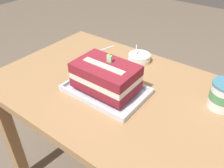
{
  "coord_description": "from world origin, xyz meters",
  "views": [
    {
      "loc": [
        0.48,
        -0.68,
        1.37
      ],
      "look_at": [
        -0.01,
        -0.03,
        0.79
      ],
      "focal_mm": 37.45,
      "sensor_mm": 36.0,
      "label": 1
    }
  ],
  "objects_px": {
    "birthday_cake": "(106,76)",
    "bowl_stack": "(139,58)",
    "ice_cream_tub": "(224,95)",
    "foil_tray": "(106,90)",
    "serving_spoon_near_tray": "(99,51)"
  },
  "relations": [
    {
      "from": "bowl_stack",
      "to": "ice_cream_tub",
      "type": "distance_m",
      "value": 0.46
    },
    {
      "from": "foil_tray",
      "to": "ice_cream_tub",
      "type": "height_order",
      "value": "ice_cream_tub"
    },
    {
      "from": "foil_tray",
      "to": "birthday_cake",
      "type": "height_order",
      "value": "birthday_cake"
    },
    {
      "from": "foil_tray",
      "to": "ice_cream_tub",
      "type": "xyz_separation_m",
      "value": [
        0.42,
        0.2,
        0.05
      ]
    },
    {
      "from": "bowl_stack",
      "to": "foil_tray",
      "type": "bearing_deg",
      "value": -85.52
    },
    {
      "from": "birthday_cake",
      "to": "serving_spoon_near_tray",
      "type": "distance_m",
      "value": 0.39
    },
    {
      "from": "birthday_cake",
      "to": "ice_cream_tub",
      "type": "relative_size",
      "value": 2.33
    },
    {
      "from": "birthday_cake",
      "to": "bowl_stack",
      "type": "distance_m",
      "value": 0.32
    },
    {
      "from": "foil_tray",
      "to": "ice_cream_tub",
      "type": "bearing_deg",
      "value": 25.08
    },
    {
      "from": "birthday_cake",
      "to": "ice_cream_tub",
      "type": "xyz_separation_m",
      "value": [
        0.42,
        0.2,
        -0.02
      ]
    },
    {
      "from": "bowl_stack",
      "to": "birthday_cake",
      "type": "bearing_deg",
      "value": -85.52
    },
    {
      "from": "bowl_stack",
      "to": "serving_spoon_near_tray",
      "type": "distance_m",
      "value": 0.24
    },
    {
      "from": "foil_tray",
      "to": "ice_cream_tub",
      "type": "distance_m",
      "value": 0.47
    },
    {
      "from": "foil_tray",
      "to": "birthday_cake",
      "type": "xyz_separation_m",
      "value": [
        0.0,
        -0.0,
        0.07
      ]
    },
    {
      "from": "birthday_cake",
      "to": "ice_cream_tub",
      "type": "height_order",
      "value": "birthday_cake"
    }
  ]
}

